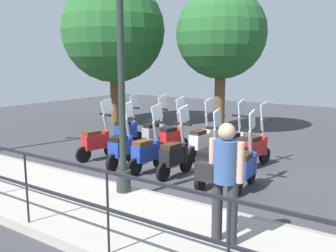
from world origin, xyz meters
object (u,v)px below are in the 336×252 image
(pedestrian_with_bag, at_px, (224,174))
(scooter_far_3, at_px, (172,137))
(scooter_far_5, at_px, (127,131))
(tree_distant, at_px, (221,34))
(scooter_far_2, at_px, (201,140))
(scooter_near_3, at_px, (147,152))
(scooter_far_1, at_px, (234,143))
(scooter_far_0, at_px, (255,147))
(scooter_near_1, at_px, (210,162))
(scooter_near_0, at_px, (245,166))
(scooter_near_4, at_px, (122,147))
(tree_large, at_px, (113,31))
(scooter_far_4, at_px, (155,133))
(lamp_post_near, at_px, (122,88))
(scooter_near_2, at_px, (175,155))
(scooter_near_5, at_px, (97,141))

(pedestrian_with_bag, bearing_deg, scooter_far_3, 43.80)
(pedestrian_with_bag, distance_m, scooter_far_5, 6.42)
(tree_distant, bearing_deg, scooter_far_2, -161.02)
(scooter_near_3, distance_m, scooter_far_3, 1.71)
(scooter_far_1, bearing_deg, scooter_far_3, 100.02)
(scooter_far_0, height_order, scooter_far_3, same)
(scooter_near_1, xyz_separation_m, scooter_far_5, (1.68, 3.61, 0.00))
(pedestrian_with_bag, bearing_deg, scooter_near_0, 19.13)
(tree_distant, height_order, scooter_near_4, tree_distant)
(scooter_near_3, bearing_deg, scooter_near_1, -83.01)
(scooter_far_3, bearing_deg, scooter_far_5, 98.15)
(tree_distant, distance_m, scooter_far_2, 4.54)
(scooter_far_0, bearing_deg, scooter_far_2, 103.09)
(tree_large, relative_size, scooter_far_1, 3.58)
(scooter_far_4, bearing_deg, scooter_near_0, -108.92)
(lamp_post_near, bearing_deg, tree_distant, 11.69)
(pedestrian_with_bag, bearing_deg, scooter_near_4, 61.41)
(scooter_near_0, height_order, scooter_far_5, same)
(scooter_near_4, bearing_deg, scooter_far_5, 29.68)
(scooter_near_2, bearing_deg, scooter_near_4, 96.93)
(scooter_far_3, xyz_separation_m, scooter_far_4, (0.21, 0.73, 0.00))
(pedestrian_with_bag, height_order, tree_large, tree_large)
(pedestrian_with_bag, xyz_separation_m, scooter_near_4, (2.30, 3.75, -0.60))
(scooter_near_4, bearing_deg, tree_large, 35.93)
(scooter_near_1, distance_m, scooter_far_4, 3.31)
(scooter_near_2, distance_m, scooter_far_0, 2.06)
(scooter_far_4, bearing_deg, scooter_far_0, -84.14)
(scooter_far_5, bearing_deg, scooter_near_4, -132.89)
(scooter_far_0, xyz_separation_m, scooter_far_1, (0.10, 0.58, 0.00))
(scooter_far_1, bearing_deg, scooter_near_3, 148.27)
(scooter_far_2, bearing_deg, scooter_far_1, -77.45)
(scooter_near_2, distance_m, scooter_far_5, 3.14)
(scooter_near_3, relative_size, scooter_far_5, 1.00)
(lamp_post_near, xyz_separation_m, scooter_near_3, (1.56, 0.65, -1.56))
(scooter_near_3, bearing_deg, lamp_post_near, -150.62)
(scooter_far_1, bearing_deg, scooter_near_1, -168.47)
(tree_large, distance_m, scooter_far_5, 4.87)
(scooter_far_4, distance_m, scooter_far_5, 0.89)
(scooter_far_5, bearing_deg, tree_large, 56.82)
(scooter_near_4, height_order, scooter_far_1, same)
(lamp_post_near, distance_m, scooter_far_3, 3.72)
(scooter_far_0, bearing_deg, scooter_far_1, 91.36)
(scooter_near_3, relative_size, scooter_far_1, 1.00)
(tree_distant, distance_m, scooter_near_3, 5.86)
(tree_distant, relative_size, scooter_near_3, 3.18)
(scooter_near_2, bearing_deg, scooter_near_5, 92.28)
(scooter_far_2, bearing_deg, scooter_near_3, 169.24)
(scooter_near_0, xyz_separation_m, scooter_near_2, (-0.08, 1.59, 0.00))
(lamp_post_near, relative_size, scooter_far_4, 2.77)
(scooter_far_3, bearing_deg, scooter_far_4, 82.80)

